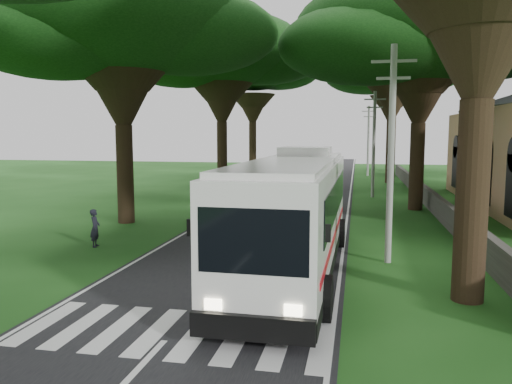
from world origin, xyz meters
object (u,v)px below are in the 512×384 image
coach_bus (295,212)px  distant_car_b (304,164)px  pole_near (391,151)px  pole_far (368,140)px  pedestrian (95,228)px  distant_car_a (309,172)px  pole_mid (374,142)px

coach_bus → distant_car_b: 53.46m
pole_near → pole_far: 40.00m
pedestrian → distant_car_a: bearing=-23.9°
distant_car_a → pedestrian: bearing=85.6°
pole_near → coach_bus: 4.34m
coach_bus → pedestrian: coach_bus is taller
pole_mid → distant_car_a: size_ratio=1.88×
pole_near → pole_mid: 20.00m
coach_bus → distant_car_a: size_ratio=3.16×
pole_far → coach_bus: pole_far is taller
pole_far → distant_car_a: (-6.30, -5.23, -3.43)m
pole_near → coach_bus: size_ratio=0.60×
pole_near → coach_bus: pole_near is taller
pole_near → pedestrian: size_ratio=4.92×
pedestrian → pole_mid: bearing=-45.8°
coach_bus → distant_car_b: size_ratio=3.36×
pole_mid → pole_far: bearing=90.0°
pole_far → coach_bus: bearing=-94.5°
pole_far → distant_car_b: pole_far is taller
pole_mid → coach_bus: size_ratio=0.60×
distant_car_b → pedestrian: pedestrian is taller
pole_mid → pole_far: 20.00m
distant_car_b → distant_car_a: bearing=-79.8°
pole_near → distant_car_a: pole_near is taller
pole_mid → pedestrian: size_ratio=4.92×
pole_near → pole_mid: bearing=90.0°
distant_car_b → pole_far: bearing=-50.3°
coach_bus → distant_car_a: coach_bus is taller
pole_mid → distant_car_a: 16.42m
pole_mid → distant_car_b: 32.57m
pole_far → pedestrian: (-12.11, -39.77, -3.37)m
pole_mid → coach_bus: (-3.29, -21.94, -2.05)m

